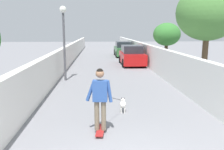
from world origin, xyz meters
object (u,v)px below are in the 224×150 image
(person_skateboarder, at_px, (100,95))
(car_near, at_px, (132,56))
(skateboard, at_px, (100,130))
(tree_right_mid, at_px, (167,35))
(car_far, at_px, (123,49))
(tree_right_near, at_px, (208,13))
(lamp_post, at_px, (64,30))
(dog, at_px, (123,104))

(person_skateboarder, bearing_deg, car_near, -11.91)
(skateboard, height_order, person_skateboarder, person_skateboarder)
(car_near, bearing_deg, tree_right_mid, -122.30)
(person_skateboarder, relative_size, car_far, 0.40)
(tree_right_near, bearing_deg, lamp_post, 80.14)
(car_far, bearing_deg, dog, 173.86)
(tree_right_mid, bearing_deg, tree_right_near, -176.16)
(person_skateboarder, xyz_separation_m, car_far, (19.00, -2.65, -0.34))
(dog, xyz_separation_m, car_far, (17.41, -1.87, 0.44))
(tree_right_near, relative_size, tree_right_mid, 1.51)
(dog, bearing_deg, skateboard, 154.21)
(car_far, bearing_deg, person_skateboarder, 172.07)
(tree_right_mid, relative_size, car_far, 0.78)
(dog, bearing_deg, tree_right_mid, -23.87)
(lamp_post, bearing_deg, tree_right_near, -99.86)
(tree_right_mid, bearing_deg, skateboard, 155.85)
(skateboard, bearing_deg, tree_right_mid, -24.15)
(tree_right_near, distance_m, tree_right_mid, 5.63)
(tree_right_near, relative_size, person_skateboarder, 2.96)
(car_near, bearing_deg, dog, 170.29)
(skateboard, bearing_deg, car_far, -7.93)
(lamp_post, relative_size, car_near, 0.98)
(lamp_post, relative_size, dog, 2.10)
(lamp_post, distance_m, dog, 6.34)
(car_near, bearing_deg, lamp_post, 141.90)
(tree_right_mid, height_order, person_skateboarder, tree_right_mid)
(car_near, height_order, car_far, same)
(person_skateboarder, bearing_deg, lamp_post, 15.08)
(dog, relative_size, car_near, 0.47)
(lamp_post, xyz_separation_m, person_skateboarder, (-6.83, -1.84, -1.68))
(tree_right_near, xyz_separation_m, car_near, (6.97, 2.69, -2.83))
(skateboard, relative_size, car_far, 0.20)
(lamp_post, height_order, car_far, lamp_post)
(tree_right_mid, xyz_separation_m, car_near, (1.47, 2.32, -1.68))
(skateboard, bearing_deg, lamp_post, 15.08)
(skateboard, xyz_separation_m, person_skateboarder, (-0.00, -0.00, 0.99))
(tree_right_near, height_order, tree_right_mid, tree_right_near)
(tree_right_mid, height_order, car_far, tree_right_mid)
(dog, bearing_deg, car_near, -9.71)
(skateboard, xyz_separation_m, car_far, (19.00, -2.65, 0.65))
(tree_right_mid, height_order, car_near, tree_right_mid)
(skateboard, height_order, dog, dog)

